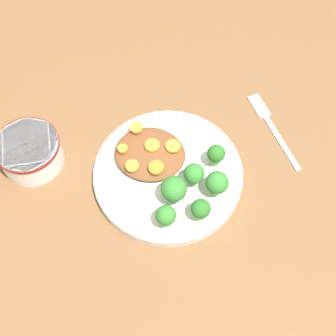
{
  "coord_description": "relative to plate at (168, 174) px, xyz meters",
  "views": [
    {
      "loc": [
        -0.09,
        0.39,
        0.76
      ],
      "look_at": [
        0.0,
        0.0,
        0.04
      ],
      "focal_mm": 50.0,
      "sensor_mm": 36.0,
      "label": 1
    }
  ],
  "objects": [
    {
      "name": "carrot_slice_1",
      "position": [
        0.07,
        -0.06,
        0.03
      ],
      "size": [
        0.02,
        0.02,
        0.01
      ],
      "primitive_type": "cylinder",
      "color": "orange",
      "rests_on": "stew_mound"
    },
    {
      "name": "carrot_slice_5",
      "position": [
        0.09,
        -0.02,
        0.03
      ],
      "size": [
        0.02,
        0.02,
        0.01
      ],
      "primitive_type": "cylinder",
      "color": "orange",
      "rests_on": "stew_mound"
    },
    {
      "name": "plate",
      "position": [
        0.0,
        0.0,
        0.0
      ],
      "size": [
        0.27,
        0.27,
        0.03
      ],
      "color": "silver",
      "rests_on": "ground_plane"
    },
    {
      "name": "carrot_slice_4",
      "position": [
        0.06,
        0.01,
        0.03
      ],
      "size": [
        0.02,
        0.02,
        0.0
      ],
      "primitive_type": "cylinder",
      "color": "orange",
      "rests_on": "stew_mound"
    },
    {
      "name": "carrot_slice_3",
      "position": [
        0.04,
        -0.03,
        0.03
      ],
      "size": [
        0.03,
        0.03,
        0.01
      ],
      "primitive_type": "cylinder",
      "color": "orange",
      "rests_on": "stew_mound"
    },
    {
      "name": "broccoli_floret_0",
      "position": [
        -0.08,
        -0.04,
        0.04
      ],
      "size": [
        0.03,
        0.03,
        0.05
      ],
      "color": "#759E51",
      "rests_on": "plate"
    },
    {
      "name": "fork",
      "position": [
        -0.17,
        -0.16,
        -0.01
      ],
      "size": [
        0.12,
        0.16,
        0.01
      ],
      "rotation": [
        0.0,
        0.0,
        5.31
      ],
      "color": "silver",
      "rests_on": "ground_plane"
    },
    {
      "name": "carrot_slice_2",
      "position": [
        0.02,
        0.01,
        0.03
      ],
      "size": [
        0.03,
        0.03,
        0.01
      ],
      "primitive_type": "cylinder",
      "color": "orange",
      "rests_on": "stew_mound"
    },
    {
      "name": "broccoli_floret_1",
      "position": [
        -0.07,
        0.07,
        0.03
      ],
      "size": [
        0.03,
        0.03,
        0.05
      ],
      "color": "#759E51",
      "rests_on": "plate"
    },
    {
      "name": "broccoli_floret_3",
      "position": [
        -0.02,
        0.1,
        0.04
      ],
      "size": [
        0.03,
        0.03,
        0.05
      ],
      "color": "#7FA85B",
      "rests_on": "plate"
    },
    {
      "name": "carrot_slice_0",
      "position": [
        -0.0,
        -0.04,
        0.03
      ],
      "size": [
        0.03,
        0.03,
        0.0
      ],
      "primitive_type": "cylinder",
      "color": "orange",
      "rests_on": "stew_mound"
    },
    {
      "name": "broccoli_floret_4",
      "position": [
        -0.09,
        0.02,
        0.04
      ],
      "size": [
        0.04,
        0.04,
        0.05
      ],
      "color": "#7FA85B",
      "rests_on": "plate"
    },
    {
      "name": "dip_bowl",
      "position": [
        0.25,
        0.02,
        0.02
      ],
      "size": [
        0.12,
        0.12,
        0.06
      ],
      "color": "white",
      "rests_on": "ground_plane"
    },
    {
      "name": "stew_mound",
      "position": [
        0.04,
        -0.02,
        0.02
      ],
      "size": [
        0.13,
        0.11,
        0.02
      ],
      "primitive_type": "ellipsoid",
      "color": "brown",
      "rests_on": "plate"
    },
    {
      "name": "ground_plane",
      "position": [
        0.0,
        0.0,
        -0.01
      ],
      "size": [
        4.0,
        4.0,
        0.0
      ],
      "primitive_type": "plane",
      "color": "brown"
    },
    {
      "name": "broccoli_floret_5",
      "position": [
        -0.05,
        0.01,
        0.04
      ],
      "size": [
        0.04,
        0.04,
        0.05
      ],
      "color": "#759E51",
      "rests_on": "plate"
    },
    {
      "name": "broccoli_floret_2",
      "position": [
        -0.02,
        0.05,
        0.04
      ],
      "size": [
        0.05,
        0.05,
        0.06
      ],
      "color": "#7FA85B",
      "rests_on": "plate"
    }
  ]
}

